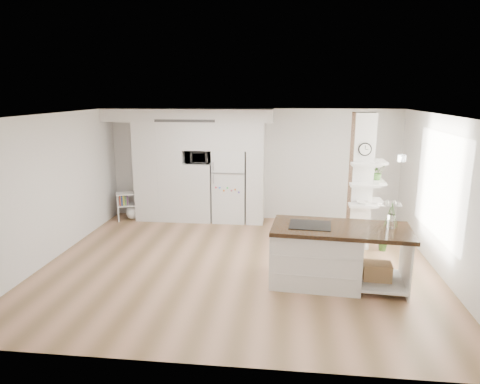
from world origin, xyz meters
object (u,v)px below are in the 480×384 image
object	(u,v)px
refrigerator	(230,186)
floor_plant_a	(384,240)
kitchen_island	(324,254)
bookshelf	(130,208)

from	to	relation	value
refrigerator	floor_plant_a	world-z (taller)	refrigerator
refrigerator	floor_plant_a	xyz separation A→B (m)	(3.32, -1.70, -0.65)
kitchen_island	bookshelf	size ratio (longest dim) A/B	3.32
refrigerator	bookshelf	distance (m)	2.52
kitchen_island	refrigerator	bearing A→B (deg)	125.62
bookshelf	floor_plant_a	world-z (taller)	bookshelf
floor_plant_a	kitchen_island	bearing A→B (deg)	-129.32
kitchen_island	floor_plant_a	size ratio (longest dim) A/B	5.00
kitchen_island	floor_plant_a	distance (m)	2.11
refrigerator	kitchen_island	bearing A→B (deg)	-58.93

